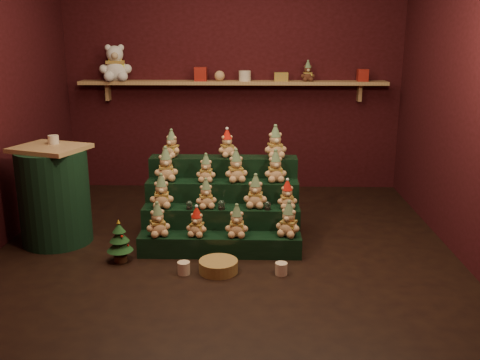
{
  "coord_description": "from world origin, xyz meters",
  "views": [
    {
      "loc": [
        0.25,
        -4.47,
        1.84
      ],
      "look_at": [
        0.13,
        0.25,
        0.56
      ],
      "focal_mm": 40.0,
      "sensor_mm": 36.0,
      "label": 1
    }
  ],
  "objects_px": {
    "snow_globe_b": "(221,205)",
    "wicker_basket": "(218,266)",
    "snow_globe_a": "(189,205)",
    "white_bear": "(115,58)",
    "riser_tier_front": "(220,245)",
    "snow_globe_c": "(268,205)",
    "mini_christmas_tree": "(120,241)",
    "mug_right": "(281,269)",
    "brown_bear": "(308,71)",
    "mug_left": "(184,268)",
    "side_table": "(54,195)"
  },
  "relations": [
    {
      "from": "snow_globe_a",
      "to": "mini_christmas_tree",
      "type": "height_order",
      "value": "snow_globe_a"
    },
    {
      "from": "snow_globe_c",
      "to": "snow_globe_a",
      "type": "bearing_deg",
      "value": 180.0
    },
    {
      "from": "snow_globe_c",
      "to": "side_table",
      "type": "xyz_separation_m",
      "value": [
        -1.92,
        0.11,
        0.04
      ]
    },
    {
      "from": "side_table",
      "to": "snow_globe_b",
      "type": "bearing_deg",
      "value": 15.02
    },
    {
      "from": "wicker_basket",
      "to": "white_bear",
      "type": "xyz_separation_m",
      "value": [
        -1.34,
        2.36,
        1.53
      ]
    },
    {
      "from": "side_table",
      "to": "mug_left",
      "type": "relative_size",
      "value": 8.96
    },
    {
      "from": "snow_globe_a",
      "to": "white_bear",
      "type": "xyz_separation_m",
      "value": [
        -1.05,
        1.86,
        1.18
      ]
    },
    {
      "from": "riser_tier_front",
      "to": "snow_globe_a",
      "type": "distance_m",
      "value": 0.44
    },
    {
      "from": "riser_tier_front",
      "to": "wicker_basket",
      "type": "distance_m",
      "value": 0.35
    },
    {
      "from": "mug_left",
      "to": "snow_globe_c",
      "type": "bearing_deg",
      "value": 39.33
    },
    {
      "from": "mini_christmas_tree",
      "to": "mug_right",
      "type": "height_order",
      "value": "mini_christmas_tree"
    },
    {
      "from": "mug_right",
      "to": "white_bear",
      "type": "height_order",
      "value": "white_bear"
    },
    {
      "from": "side_table",
      "to": "wicker_basket",
      "type": "xyz_separation_m",
      "value": [
        1.52,
        -0.62,
        -0.39
      ]
    },
    {
      "from": "snow_globe_b",
      "to": "white_bear",
      "type": "relative_size",
      "value": 0.16
    },
    {
      "from": "snow_globe_a",
      "to": "mini_christmas_tree",
      "type": "bearing_deg",
      "value": -149.58
    },
    {
      "from": "riser_tier_front",
      "to": "mug_right",
      "type": "height_order",
      "value": "riser_tier_front"
    },
    {
      "from": "snow_globe_a",
      "to": "white_bear",
      "type": "bearing_deg",
      "value": 119.61
    },
    {
      "from": "snow_globe_c",
      "to": "wicker_basket",
      "type": "bearing_deg",
      "value": -128.22
    },
    {
      "from": "snow_globe_a",
      "to": "wicker_basket",
      "type": "relative_size",
      "value": 0.24
    },
    {
      "from": "wicker_basket",
      "to": "side_table",
      "type": "bearing_deg",
      "value": 157.8
    },
    {
      "from": "snow_globe_a",
      "to": "snow_globe_b",
      "type": "relative_size",
      "value": 0.91
    },
    {
      "from": "riser_tier_front",
      "to": "wicker_basket",
      "type": "bearing_deg",
      "value": -88.3
    },
    {
      "from": "wicker_basket",
      "to": "snow_globe_b",
      "type": "bearing_deg",
      "value": 90.31
    },
    {
      "from": "mug_left",
      "to": "brown_bear",
      "type": "xyz_separation_m",
      "value": [
        1.17,
        2.41,
        1.38
      ]
    },
    {
      "from": "snow_globe_a",
      "to": "side_table",
      "type": "xyz_separation_m",
      "value": [
        -1.23,
        0.11,
        0.04
      ]
    },
    {
      "from": "mug_left",
      "to": "brown_bear",
      "type": "height_order",
      "value": "brown_bear"
    },
    {
      "from": "riser_tier_front",
      "to": "mug_right",
      "type": "distance_m",
      "value": 0.64
    },
    {
      "from": "side_table",
      "to": "white_bear",
      "type": "bearing_deg",
      "value": 103.33
    },
    {
      "from": "mini_christmas_tree",
      "to": "wicker_basket",
      "type": "xyz_separation_m",
      "value": [
        0.84,
        -0.19,
        -0.13
      ]
    },
    {
      "from": "snow_globe_c",
      "to": "mug_left",
      "type": "height_order",
      "value": "snow_globe_c"
    },
    {
      "from": "side_table",
      "to": "mug_right",
      "type": "height_order",
      "value": "side_table"
    },
    {
      "from": "brown_bear",
      "to": "mini_christmas_tree",
      "type": "bearing_deg",
      "value": -133.44
    },
    {
      "from": "mini_christmas_tree",
      "to": "snow_globe_b",
      "type": "bearing_deg",
      "value": 21.2
    },
    {
      "from": "side_table",
      "to": "snow_globe_a",
      "type": "bearing_deg",
      "value": 14.07
    },
    {
      "from": "snow_globe_b",
      "to": "mug_left",
      "type": "relative_size",
      "value": 0.84
    },
    {
      "from": "side_table",
      "to": "brown_bear",
      "type": "distance_m",
      "value": 3.14
    },
    {
      "from": "snow_globe_b",
      "to": "wicker_basket",
      "type": "bearing_deg",
      "value": -89.69
    },
    {
      "from": "snow_globe_a",
      "to": "mug_left",
      "type": "bearing_deg",
      "value": -88.76
    },
    {
      "from": "snow_globe_c",
      "to": "wicker_basket",
      "type": "distance_m",
      "value": 0.74
    },
    {
      "from": "riser_tier_front",
      "to": "snow_globe_c",
      "type": "bearing_deg",
      "value": 21.25
    },
    {
      "from": "side_table",
      "to": "mug_left",
      "type": "distance_m",
      "value": 1.47
    },
    {
      "from": "snow_globe_b",
      "to": "wicker_basket",
      "type": "xyz_separation_m",
      "value": [
        0.0,
        -0.51,
        -0.35
      ]
    },
    {
      "from": "snow_globe_b",
      "to": "white_bear",
      "type": "height_order",
      "value": "white_bear"
    },
    {
      "from": "snow_globe_c",
      "to": "mug_right",
      "type": "distance_m",
      "value": 0.65
    },
    {
      "from": "side_table",
      "to": "mini_christmas_tree",
      "type": "height_order",
      "value": "side_table"
    },
    {
      "from": "mug_right",
      "to": "wicker_basket",
      "type": "relative_size",
      "value": 0.31
    },
    {
      "from": "snow_globe_a",
      "to": "mug_right",
      "type": "xyz_separation_m",
      "value": [
        0.79,
        -0.54,
        -0.35
      ]
    },
    {
      "from": "mug_left",
      "to": "mug_right",
      "type": "relative_size",
      "value": 1.03
    },
    {
      "from": "riser_tier_front",
      "to": "snow_globe_a",
      "type": "bearing_deg",
      "value": 149.82
    },
    {
      "from": "mug_left",
      "to": "white_bear",
      "type": "distance_m",
      "value": 3.05
    }
  ]
}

